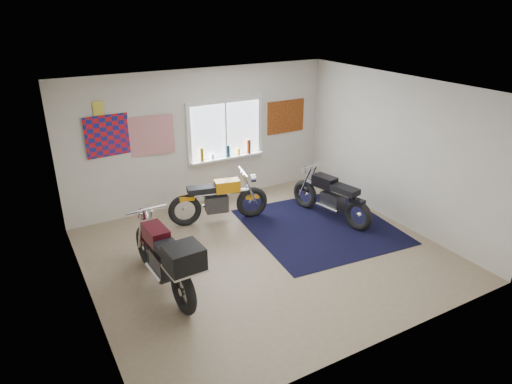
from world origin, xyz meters
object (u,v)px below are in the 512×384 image
yellow_triumph (218,200)px  black_chrome_bike (331,198)px  maroon_tourer (166,259)px  navy_rug (320,226)px

yellow_triumph → black_chrome_bike: (1.90, -0.93, 0.00)m
yellow_triumph → maroon_tourer: bearing=-120.6°
maroon_tourer → navy_rug: bearing=-82.6°
navy_rug → yellow_triumph: size_ratio=1.38×
navy_rug → maroon_tourer: (-3.11, -0.58, 0.54)m
black_chrome_bike → maroon_tourer: (-3.49, -0.78, 0.13)m
navy_rug → maroon_tourer: maroon_tourer is taller
navy_rug → black_chrome_bike: black_chrome_bike is taller
black_chrome_bike → maroon_tourer: 3.58m
yellow_triumph → maroon_tourer: (-1.59, -1.71, 0.13)m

